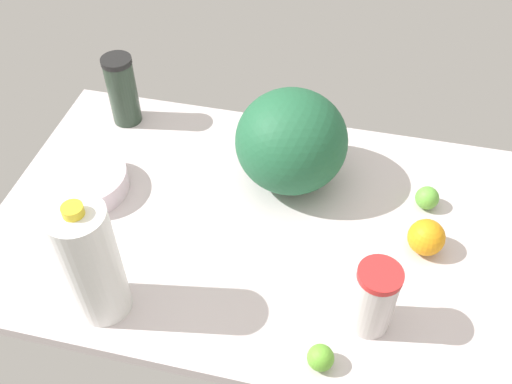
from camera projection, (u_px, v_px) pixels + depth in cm
name	position (u px, v px, depth cm)	size (l,w,h in cm)	color
countertop	(256.00, 226.00, 131.80)	(120.00, 76.00, 3.00)	silver
watermelon	(291.00, 141.00, 131.72)	(26.13, 26.13, 24.08)	#215E3B
milk_jug	(91.00, 263.00, 105.45)	(10.81, 10.81, 29.64)	white
mixing_bowl	(87.00, 181.00, 135.88)	(19.63, 19.63, 5.42)	silver
tumbler_cup	(374.00, 298.00, 106.82)	(8.37, 8.37, 16.66)	beige
shaker_bottle	(122.00, 90.00, 148.89)	(7.84, 7.84, 19.45)	#2E3F30
lime_far_back	(427.00, 198.00, 132.16)	(5.44, 5.44, 5.44)	#63B13D
orange_near_front	(426.00, 237.00, 122.46)	(8.02, 8.02, 8.02)	orange
lime_beside_bowl	(321.00, 358.00, 104.87)	(5.07, 5.07, 5.07)	#63AD32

